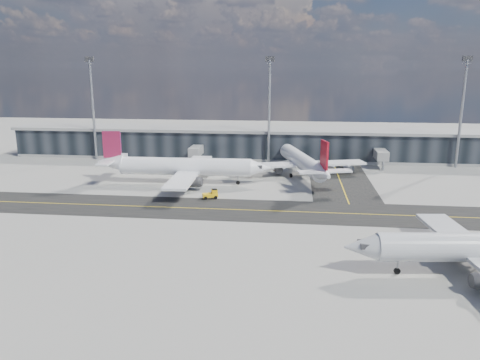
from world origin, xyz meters
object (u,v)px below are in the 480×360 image
Objects in this scene: airliner_af at (183,167)px; baggage_tug at (211,194)px; service_van at (346,167)px; airliner_redtail at (302,162)px.

airliner_af is 14.91m from baggage_tug.
service_van is (30.34, 30.98, -0.15)m from baggage_tug.
baggage_tug is (8.63, -11.78, -2.98)m from airliner_af.
baggage_tug is 43.36m from service_van.
airliner_redtail is (27.31, 9.80, -0.20)m from airliner_af.
airliner_redtail is at bearing 108.36° from airliner_af.
service_van is at bearing 116.40° from baggage_tug.
airliner_redtail is 6.43× the size of service_van.
baggage_tug is at bearing -146.01° from service_van.
baggage_tug is (-18.68, -21.58, -2.79)m from airliner_redtail.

